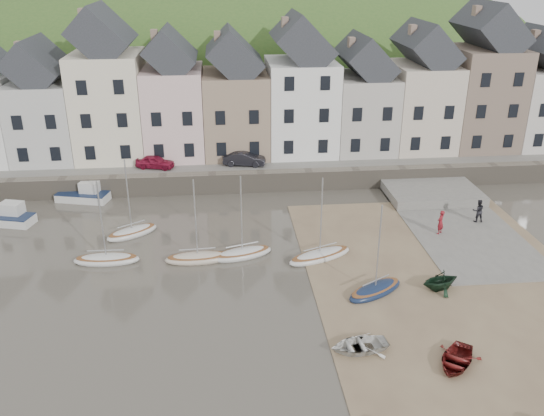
{
  "coord_description": "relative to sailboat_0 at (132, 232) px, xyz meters",
  "views": [
    {
      "loc": [
        -3.53,
        -31.53,
        19.44
      ],
      "look_at": [
        0.0,
        6.0,
        3.0
      ],
      "focal_mm": 37.72,
      "sensor_mm": 36.0,
      "label": 1
    }
  ],
  "objects": [
    {
      "name": "rowboat_red",
      "position": [
        18.76,
        -17.21,
        0.12
      ],
      "size": [
        3.65,
        3.83,
        0.65
      ],
      "primitive_type": "imported",
      "rotation": [
        0.0,
        0.0,
        -0.65
      ],
      "color": "maroon",
      "rests_on": "beach"
    },
    {
      "name": "seawall",
      "position": [
        10.53,
        8.34,
        0.63
      ],
      "size": [
        70.0,
        1.2,
        1.8
      ],
      "primitive_type": "cube",
      "color": "slate",
      "rests_on": "ground"
    },
    {
      "name": "sailboat_5",
      "position": [
        16.41,
        -9.9,
        -0.0
      ],
      "size": [
        4.45,
        3.49,
        6.32
      ],
      "color": "#142240",
      "rests_on": "ground"
    },
    {
      "name": "quay_street",
      "position": [
        10.53,
        11.84,
        1.28
      ],
      "size": [
        70.0,
        7.0,
        0.1
      ],
      "primitive_type": "cube",
      "color": "slate",
      "rests_on": "quay_land"
    },
    {
      "name": "sailboat_0",
      "position": [
        0.0,
        0.0,
        0.0
      ],
      "size": [
        4.26,
        3.49,
        6.32
      ],
      "color": "silver",
      "rests_on": "ground"
    },
    {
      "name": "sailboat_2",
      "position": [
        5.12,
        -4.59,
        -0.0
      ],
      "size": [
        4.66,
        1.73,
        6.32
      ],
      "color": "beige",
      "rests_on": "ground"
    },
    {
      "name": "townhouse_terrace",
      "position": [
        12.29,
        15.34,
        7.06
      ],
      "size": [
        61.05,
        8.0,
        13.93
      ],
      "color": "white",
      "rests_on": "quay_land"
    },
    {
      "name": "hillside",
      "position": [
        5.53,
        51.34,
        -18.26
      ],
      "size": [
        134.4,
        84.0,
        84.0
      ],
      "color": "#375B24",
      "rests_on": "ground"
    },
    {
      "name": "slipway",
      "position": [
        25.53,
        -0.66,
        -0.21
      ],
      "size": [
        8.0,
        18.0,
        0.12
      ],
      "primitive_type": "cube",
      "color": "slate",
      "rests_on": "ground"
    },
    {
      "name": "ground",
      "position": [
        10.53,
        -8.66,
        -0.27
      ],
      "size": [
        160.0,
        160.0,
        0.0
      ],
      "primitive_type": "plane",
      "color": "#494439",
      "rests_on": "ground"
    },
    {
      "name": "rowboat_green",
      "position": [
        20.61,
        -9.91,
        0.47
      ],
      "size": [
        3.07,
        2.83,
        1.35
      ],
      "primitive_type": "imported",
      "rotation": [
        0.0,
        0.0,
        -1.29
      ],
      "color": "black",
      "rests_on": "beach"
    },
    {
      "name": "quay_land",
      "position": [
        10.53,
        23.34,
        0.48
      ],
      "size": [
        90.0,
        30.0,
        1.5
      ],
      "primitive_type": "cube",
      "color": "#375B24",
      "rests_on": "ground"
    },
    {
      "name": "motorboat_0",
      "position": [
        -10.32,
        3.17,
        0.32
      ],
      "size": [
        5.1,
        2.93,
        1.7
      ],
      "color": "silver",
      "rests_on": "ground"
    },
    {
      "name": "sailboat_3",
      "position": [
        8.26,
        -4.24,
        -0.0
      ],
      "size": [
        4.64,
        2.71,
        6.32
      ],
      "color": "silver",
      "rests_on": "ground"
    },
    {
      "name": "beach",
      "position": [
        21.53,
        -8.66,
        -0.24
      ],
      "size": [
        18.0,
        26.0,
        0.06
      ],
      "primitive_type": "cube",
      "color": "brown",
      "rests_on": "ground"
    },
    {
      "name": "motorboat_2",
      "position": [
        -5.0,
        7.38,
        0.32
      ],
      "size": [
        4.77,
        2.78,
        1.7
      ],
      "color": "silver",
      "rests_on": "ground"
    },
    {
      "name": "person_red",
      "position": [
        23.49,
        -2.13,
        0.8
      ],
      "size": [
        0.82,
        0.8,
        1.9
      ],
      "primitive_type": "imported",
      "rotation": [
        0.0,
        0.0,
        3.88
      ],
      "color": "maroon",
      "rests_on": "slipway"
    },
    {
      "name": "sailboat_4",
      "position": [
        13.7,
        -5.07,
        -0.0
      ],
      "size": [
        5.16,
        3.33,
        6.32
      ],
      "color": "silver",
      "rests_on": "ground"
    },
    {
      "name": "car_left",
      "position": [
        0.9,
        10.84,
        1.94
      ],
      "size": [
        3.8,
        2.3,
        1.21
      ],
      "primitive_type": "imported",
      "rotation": [
        0.0,
        0.0,
        1.31
      ],
      "color": "maroon",
      "rests_on": "quay_street"
    },
    {
      "name": "person_dark",
      "position": [
        27.27,
        -0.31,
        0.8
      ],
      "size": [
        0.95,
        0.76,
        1.88
      ],
      "primitive_type": "imported",
      "rotation": [
        0.0,
        0.0,
        3.09
      ],
      "color": "black",
      "rests_on": "slipway"
    },
    {
      "name": "rowboat_white",
      "position": [
        14.03,
        -15.53,
        0.12
      ],
      "size": [
        3.43,
        2.64,
        0.66
      ],
      "primitive_type": "imported",
      "rotation": [
        0.0,
        0.0,
        -1.44
      ],
      "color": "silver",
      "rests_on": "beach"
    },
    {
      "name": "car_right",
      "position": [
        9.19,
        10.84,
        1.98
      ],
      "size": [
        4.13,
        2.07,
        1.3
      ],
      "primitive_type": "imported",
      "rotation": [
        0.0,
        0.0,
        1.39
      ],
      "color": "black",
      "rests_on": "quay_street"
    },
    {
      "name": "sailboat_1",
      "position": [
        -1.21,
        -4.21,
        -0.0
      ],
      "size": [
        4.61,
        1.6,
        6.32
      ],
      "color": "silver",
      "rests_on": "ground"
    }
  ]
}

